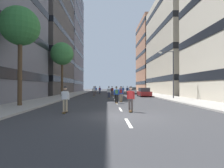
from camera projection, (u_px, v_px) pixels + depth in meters
ground_plane at (112, 95)px, 36.79m from camera, size 157.44×157.44×0.00m
sidewalk_left at (74, 94)px, 39.83m from camera, size 3.92×72.16×0.14m
sidewalk_right at (149, 94)px, 40.31m from camera, size 3.92×72.16×0.14m
lane_markings at (112, 94)px, 38.55m from camera, size 0.16×62.20×0.01m
building_left_mid at (38, 36)px, 40.54m from camera, size 12.78×19.45×26.36m
building_left_far at (61, 40)px, 61.13m from camera, size 12.78×20.30×35.20m
building_right_mid at (183, 46)px, 41.48m from camera, size 12.78×21.20×22.23m
building_right_far at (158, 56)px, 62.02m from camera, size 12.78×17.32×24.30m
parked_car_near at (144, 92)px, 30.51m from camera, size 1.82×4.40×1.52m
parked_car_mid at (132, 91)px, 44.56m from camera, size 1.82×4.40×1.52m
street_tree_near at (20, 27)px, 15.24m from camera, size 3.30×3.30×8.47m
street_tree_mid at (62, 54)px, 29.50m from camera, size 3.75×3.75×8.92m
streetlamp_right at (171, 69)px, 24.36m from camera, size 2.13×0.30×6.50m
skater_0 at (131, 98)px, 12.29m from camera, size 0.56×0.92×1.78m
skater_1 at (96, 90)px, 39.47m from camera, size 0.57×0.92×1.78m
skater_2 at (100, 90)px, 41.03m from camera, size 0.57×0.92×1.78m
skater_3 at (65, 98)px, 11.75m from camera, size 0.53×0.90×1.78m
skater_4 at (95, 89)px, 45.40m from camera, size 0.56×0.92×1.78m
skater_5 at (116, 93)px, 18.43m from camera, size 0.55×0.91×1.78m
skater_6 at (94, 91)px, 31.23m from camera, size 0.53×0.90×1.78m
skater_7 at (121, 93)px, 20.12m from camera, size 0.55×0.91×1.78m
skater_8 at (109, 92)px, 25.92m from camera, size 0.54×0.91×1.78m
skater_9 at (127, 90)px, 37.92m from camera, size 0.54×0.91×1.78m
skater_10 at (121, 90)px, 35.83m from camera, size 0.53×0.90×1.78m
skater_11 at (112, 90)px, 32.91m from camera, size 0.55×0.91×1.78m
skater_12 at (123, 89)px, 44.63m from camera, size 0.56×0.92×1.78m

